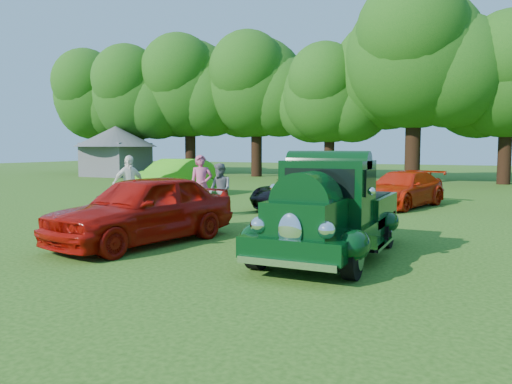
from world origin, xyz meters
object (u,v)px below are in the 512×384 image
at_px(back_car_black, 301,192).
at_px(spectator_pink, 201,186).
at_px(spectator_grey, 220,190).
at_px(red_convertible, 143,209).
at_px(spectator_white, 129,185).
at_px(hero_pickup, 331,215).
at_px(back_car_lime, 175,178).
at_px(back_car_orange, 402,189).
at_px(gazebo, 116,145).

bearing_deg(back_car_black, spectator_pink, -111.62).
bearing_deg(spectator_grey, red_convertible, -54.18).
bearing_deg(spectator_white, hero_pickup, -87.36).
relative_size(spectator_grey, spectator_white, 0.88).
bearing_deg(red_convertible, back_car_black, 93.79).
xyz_separation_m(hero_pickup, back_car_lime, (-10.04, 9.13, 0.00)).
relative_size(back_car_lime, spectator_pink, 2.61).
height_order(red_convertible, spectator_pink, spectator_pink).
bearing_deg(spectator_pink, spectator_white, 156.87).
relative_size(red_convertible, back_car_orange, 1.02).
xyz_separation_m(back_car_black, spectator_pink, (-2.20, -3.32, 0.37)).
relative_size(spectator_pink, spectator_white, 1.01).
relative_size(back_car_lime, back_car_black, 1.16).
xyz_separation_m(hero_pickup, spectator_pink, (-5.51, 3.97, 0.14)).
height_order(back_car_lime, spectator_pink, spectator_pink).
relative_size(spectator_white, gazebo, 0.31).
relative_size(spectator_pink, spectator_grey, 1.15).
height_order(back_car_orange, gazebo, gazebo).
bearing_deg(back_car_lime, spectator_white, -69.00).
xyz_separation_m(spectator_pink, gazebo, (-18.15, 16.98, 1.41)).
bearing_deg(back_car_black, spectator_grey, -105.91).
bearing_deg(hero_pickup, spectator_pink, 144.24).
distance_m(back_car_orange, spectator_white, 9.92).
xyz_separation_m(back_car_lime, back_car_orange, (9.97, 0.24, -0.18)).
xyz_separation_m(hero_pickup, red_convertible, (-4.31, -0.54, -0.04)).
height_order(hero_pickup, back_car_orange, hero_pickup).
xyz_separation_m(hero_pickup, gazebo, (-23.66, 20.94, 1.55)).
distance_m(spectator_grey, gazebo, 25.16).
bearing_deg(red_convertible, spectator_white, 143.98).
bearing_deg(hero_pickup, spectator_grey, 139.71).
distance_m(spectator_pink, spectator_grey, 0.62).
xyz_separation_m(red_convertible, gazebo, (-19.35, 21.49, 1.60)).
height_order(hero_pickup, spectator_pink, spectator_pink).
relative_size(hero_pickup, spectator_white, 2.56).
bearing_deg(back_car_orange, spectator_grey, -116.74).
bearing_deg(red_convertible, back_car_orange, 77.89).
bearing_deg(back_car_orange, spectator_white, -126.53).
bearing_deg(hero_pickup, red_convertible, -172.82).
xyz_separation_m(red_convertible, spectator_grey, (-0.63, 4.73, 0.06)).
xyz_separation_m(back_car_lime, back_car_black, (6.73, -1.84, -0.24)).
xyz_separation_m(red_convertible, back_car_lime, (-5.73, 9.67, 0.05)).
height_order(back_car_black, gazebo, gazebo).
height_order(back_car_orange, spectator_white, spectator_white).
height_order(hero_pickup, back_car_lime, hero_pickup).
bearing_deg(gazebo, red_convertible, -48.00).
distance_m(hero_pickup, back_car_lime, 13.57).
bearing_deg(spectator_grey, spectator_pink, -130.24).
bearing_deg(back_car_orange, back_car_lime, -162.09).
bearing_deg(back_car_lime, back_car_black, -14.04).
height_order(spectator_pink, gazebo, gazebo).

